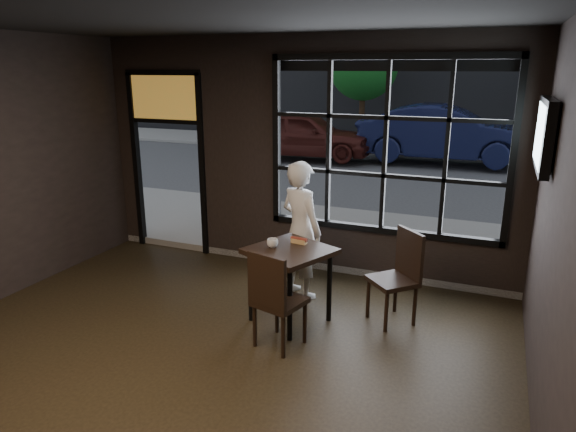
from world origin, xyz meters
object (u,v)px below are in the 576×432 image
at_px(chair_near, 280,298).
at_px(man, 301,230).
at_px(navy_car, 445,134).
at_px(cafe_table, 290,285).

distance_m(chair_near, man, 1.29).
height_order(man, navy_car, navy_car).
bearing_deg(man, navy_car, -66.83).
relative_size(chair_near, man, 0.61).
bearing_deg(cafe_table, man, 124.22).
relative_size(man, navy_car, 0.34).
height_order(chair_near, navy_car, navy_car).
bearing_deg(chair_near, cafe_table, -64.22).
bearing_deg(chair_near, navy_car, -77.52).
xyz_separation_m(chair_near, navy_car, (0.43, 11.17, 0.40)).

